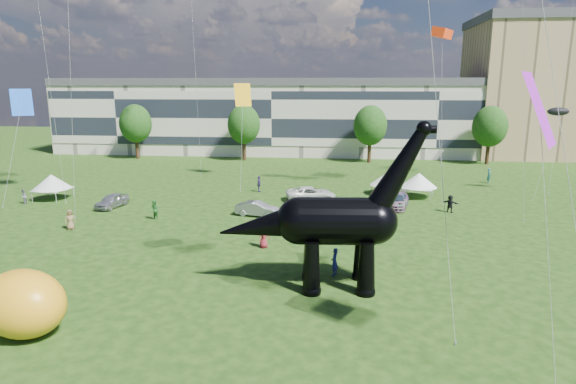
# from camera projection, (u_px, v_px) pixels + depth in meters

# --- Properties ---
(ground) EXTENTS (220.00, 220.00, 0.00)m
(ground) POSITION_uv_depth(u_px,v_px,m) (278.00, 317.00, 25.47)
(ground) COLOR #16330C
(ground) RESTS_ON ground
(terrace_row) EXTENTS (78.00, 11.00, 12.00)m
(terrace_row) POSITION_uv_depth(u_px,v_px,m) (276.00, 119.00, 85.14)
(terrace_row) COLOR beige
(terrace_row) RESTS_ON ground
(apartment_block) EXTENTS (28.00, 18.00, 22.00)m
(apartment_block) POSITION_uv_depth(u_px,v_px,m) (556.00, 91.00, 82.19)
(apartment_block) COLOR tan
(apartment_block) RESTS_ON ground
(tree_far_left) EXTENTS (5.20, 5.20, 9.44)m
(tree_far_left) POSITION_uv_depth(u_px,v_px,m) (135.00, 121.00, 78.53)
(tree_far_left) COLOR #382314
(tree_far_left) RESTS_ON ground
(tree_mid_left) EXTENTS (5.20, 5.20, 9.44)m
(tree_mid_left) POSITION_uv_depth(u_px,v_px,m) (244.00, 121.00, 76.74)
(tree_mid_left) COLOR #382314
(tree_mid_left) RESTS_ON ground
(tree_mid_right) EXTENTS (5.20, 5.20, 9.44)m
(tree_mid_right) POSITION_uv_depth(u_px,v_px,m) (370.00, 122.00, 74.75)
(tree_mid_right) COLOR #382314
(tree_mid_right) RESTS_ON ground
(tree_far_right) EXTENTS (5.20, 5.20, 9.44)m
(tree_far_right) POSITION_uv_depth(u_px,v_px,m) (490.00, 123.00, 72.96)
(tree_far_right) COLOR #382314
(tree_far_right) RESTS_ON ground
(dinosaur_sculpture) EXTENTS (12.78, 3.70, 10.43)m
(dinosaur_sculpture) POSITION_uv_depth(u_px,v_px,m) (329.00, 224.00, 28.56)
(dinosaur_sculpture) COLOR black
(dinosaur_sculpture) RESTS_ON ground
(car_silver) EXTENTS (2.41, 4.33, 1.39)m
(car_silver) POSITION_uv_depth(u_px,v_px,m) (112.00, 201.00, 48.01)
(car_silver) COLOR silver
(car_silver) RESTS_ON ground
(car_grey) EXTENTS (4.32, 2.22, 1.36)m
(car_grey) POSITION_uv_depth(u_px,v_px,m) (258.00, 209.00, 44.92)
(car_grey) COLOR gray
(car_grey) RESTS_ON ground
(car_white) EXTENTS (5.62, 3.40, 1.46)m
(car_white) POSITION_uv_depth(u_px,v_px,m) (311.00, 194.00, 50.94)
(car_white) COLOR white
(car_white) RESTS_ON ground
(car_dark) EXTENTS (3.05, 5.18, 1.41)m
(car_dark) POSITION_uv_depth(u_px,v_px,m) (397.00, 201.00, 48.03)
(car_dark) COLOR #595960
(car_dark) RESTS_ON ground
(gazebo_near) EXTENTS (3.86, 3.86, 2.42)m
(gazebo_near) POSITION_uv_depth(u_px,v_px,m) (386.00, 179.00, 53.59)
(gazebo_near) COLOR white
(gazebo_near) RESTS_ON ground
(gazebo_far) EXTENTS (4.76, 4.76, 2.71)m
(gazebo_far) POSITION_uv_depth(u_px,v_px,m) (419.00, 180.00, 52.02)
(gazebo_far) COLOR white
(gazebo_far) RESTS_ON ground
(gazebo_left) EXTENTS (4.28, 4.28, 2.72)m
(gazebo_left) POSITION_uv_depth(u_px,v_px,m) (52.00, 182.00, 51.14)
(gazebo_left) COLOR silver
(gazebo_left) RESTS_ON ground
(inflatable_yellow) EXTENTS (4.99, 4.25, 3.34)m
(inflatable_yellow) POSITION_uv_depth(u_px,v_px,m) (24.00, 304.00, 23.25)
(inflatable_yellow) COLOR #F4A519
(inflatable_yellow) RESTS_ON ground
(visitors) EXTENTS (51.53, 47.88, 1.87)m
(visitors) POSITION_uv_depth(u_px,v_px,m) (286.00, 219.00, 40.64)
(visitors) COLOR #337C31
(visitors) RESTS_ON ground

